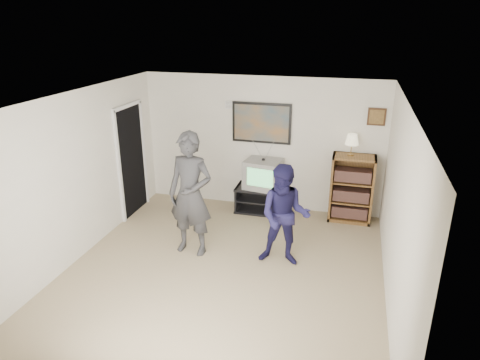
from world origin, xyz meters
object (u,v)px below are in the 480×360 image
at_px(bookshelf, 352,189).
at_px(person_short, 285,216).
at_px(crt_television, 263,174).
at_px(media_stand, 262,199).
at_px(person_tall, 191,194).

relative_size(bookshelf, person_short, 0.79).
bearing_deg(crt_television, media_stand, -171.56).
relative_size(media_stand, person_short, 0.63).
distance_m(media_stand, person_tall, 2.02).
distance_m(person_tall, person_short, 1.45).
bearing_deg(bookshelf, media_stand, -178.23).
height_order(bookshelf, person_short, person_short).
height_order(crt_television, bookshelf, bookshelf).
xyz_separation_m(person_tall, person_short, (1.44, 0.03, -0.19)).
height_order(person_tall, person_short, person_tall).
bearing_deg(media_stand, person_short, -68.21).
relative_size(media_stand, crt_television, 1.54).
bearing_deg(person_short, person_tall, 178.62).
bearing_deg(crt_television, bookshelf, 10.23).
relative_size(crt_television, bookshelf, 0.52).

